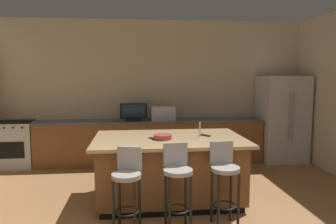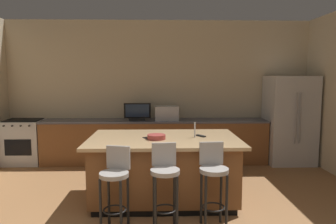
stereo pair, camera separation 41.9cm
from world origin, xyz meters
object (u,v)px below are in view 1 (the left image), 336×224
at_px(range_oven, 16,144).
at_px(tv_monitor, 134,113).
at_px(kitchen_island, 169,168).
at_px(refrigerator, 282,118).
at_px(bar_stool_center, 177,178).
at_px(fruit_bowl, 163,137).
at_px(cell_phone, 153,138).
at_px(microwave, 163,113).
at_px(bar_stool_right, 224,176).
at_px(bar_stool_left, 127,182).
at_px(tv_remote, 205,135).

bearing_deg(range_oven, tv_monitor, -1.25).
xyz_separation_m(kitchen_island, tv_monitor, (-0.51, 1.95, 0.59)).
distance_m(kitchen_island, refrigerator, 3.27).
bearing_deg(bar_stool_center, fruit_bowl, 93.21).
bearing_deg(range_oven, cell_phone, -38.38).
distance_m(kitchen_island, tv_monitor, 2.10).
xyz_separation_m(tv_monitor, cell_phone, (0.27, -2.01, -0.13)).
distance_m(microwave, bar_stool_right, 2.91).
bearing_deg(tv_monitor, range_oven, 178.75).
xyz_separation_m(bar_stool_center, cell_phone, (-0.24, 0.82, 0.32)).
xyz_separation_m(refrigerator, tv_monitor, (-3.12, 0.03, 0.16)).
height_order(bar_stool_center, fruit_bowl, bar_stool_center).
height_order(range_oven, tv_monitor, tv_monitor).
relative_size(kitchen_island, fruit_bowl, 8.41).
height_order(bar_stool_center, cell_phone, bar_stool_center).
relative_size(kitchen_island, range_oven, 2.33).
distance_m(bar_stool_center, bar_stool_right, 0.58).
relative_size(tv_monitor, bar_stool_right, 0.54).
bearing_deg(cell_phone, microwave, 52.22).
xyz_separation_m(microwave, tv_monitor, (-0.60, -0.05, 0.02)).
height_order(microwave, tv_monitor, tv_monitor).
height_order(bar_stool_right, cell_phone, bar_stool_right).
distance_m(microwave, bar_stool_left, 2.97).
relative_size(bar_stool_right, cell_phone, 6.72).
relative_size(bar_stool_left, bar_stool_center, 0.96).
relative_size(refrigerator, cell_phone, 11.99).
bearing_deg(bar_stool_right, microwave, 95.49).
relative_size(range_oven, tv_remote, 5.38).
distance_m(bar_stool_left, cell_phone, 0.93).
relative_size(range_oven, bar_stool_left, 0.94).
xyz_separation_m(kitchen_island, microwave, (0.09, 2.00, 0.57)).
distance_m(refrigerator, tv_remote, 2.78).
bearing_deg(kitchen_island, fruit_bowl, -132.42).
height_order(kitchen_island, tv_remote, tv_remote).
xyz_separation_m(kitchen_island, cell_phone, (-0.24, -0.06, 0.46)).
relative_size(tv_monitor, tv_remote, 3.19).
relative_size(kitchen_island, tv_remote, 12.54).
height_order(refrigerator, cell_phone, refrigerator).
bearing_deg(bar_stool_center, kitchen_island, 85.41).
height_order(refrigerator, bar_stool_center, refrigerator).
bearing_deg(bar_stool_right, tv_monitor, 107.09).
height_order(microwave, bar_stool_right, microwave).
bearing_deg(bar_stool_right, bar_stool_left, 176.69).
bearing_deg(cell_phone, bar_stool_right, -72.44).
distance_m(fruit_bowl, tv_remote, 0.67).
distance_m(kitchen_island, range_oven, 3.47).
height_order(refrigerator, bar_stool_right, refrigerator).
xyz_separation_m(bar_stool_left, cell_phone, (0.34, 0.79, 0.34)).
relative_size(microwave, bar_stool_right, 0.48).
distance_m(microwave, tv_monitor, 0.60).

